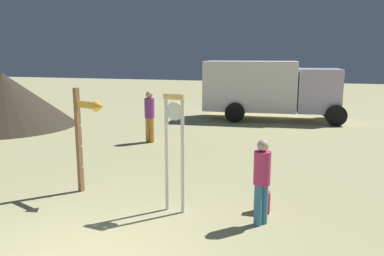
{
  "coord_description": "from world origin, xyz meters",
  "views": [
    {
      "loc": [
        3.06,
        -4.38,
        3.06
      ],
      "look_at": [
        0.26,
        4.95,
        1.2
      ],
      "focal_mm": 36.07,
      "sensor_mm": 36.0,
      "label": 1
    }
  ],
  "objects_px": {
    "person_distant": "(150,114)",
    "box_truck_near": "(268,87)",
    "backpack": "(262,202)",
    "dome_tent": "(4,100)",
    "arrow_sign": "(86,126)",
    "person_near_clock": "(262,178)",
    "standing_clock": "(175,143)"
  },
  "relations": [
    {
      "from": "backpack",
      "to": "dome_tent",
      "type": "bearing_deg",
      "value": 152.31
    },
    {
      "from": "person_distant",
      "to": "dome_tent",
      "type": "xyz_separation_m",
      "value": [
        -7.19,
        1.05,
        0.15
      ]
    },
    {
      "from": "backpack",
      "to": "person_distant",
      "type": "xyz_separation_m",
      "value": [
        -4.52,
        5.09,
        0.8
      ]
    },
    {
      "from": "person_distant",
      "to": "box_truck_near",
      "type": "height_order",
      "value": "box_truck_near"
    },
    {
      "from": "person_near_clock",
      "to": "backpack",
      "type": "xyz_separation_m",
      "value": [
        -0.04,
        0.57,
        -0.68
      ]
    },
    {
      "from": "backpack",
      "to": "box_truck_near",
      "type": "distance_m",
      "value": 11.33
    },
    {
      "from": "backpack",
      "to": "box_truck_near",
      "type": "relative_size",
      "value": 0.07
    },
    {
      "from": "person_distant",
      "to": "person_near_clock",
      "type": "bearing_deg",
      "value": -51.17
    },
    {
      "from": "person_near_clock",
      "to": "person_distant",
      "type": "bearing_deg",
      "value": 128.83
    },
    {
      "from": "person_distant",
      "to": "dome_tent",
      "type": "distance_m",
      "value": 7.27
    },
    {
      "from": "standing_clock",
      "to": "person_near_clock",
      "type": "relative_size",
      "value": 1.47
    },
    {
      "from": "arrow_sign",
      "to": "person_distant",
      "type": "xyz_separation_m",
      "value": [
        -0.72,
        5.18,
        -0.54
      ]
    },
    {
      "from": "box_truck_near",
      "to": "person_distant",
      "type": "bearing_deg",
      "value": -119.64
    },
    {
      "from": "person_near_clock",
      "to": "box_truck_near",
      "type": "height_order",
      "value": "box_truck_near"
    },
    {
      "from": "backpack",
      "to": "box_truck_near",
      "type": "xyz_separation_m",
      "value": [
        -1.05,
        11.2,
        1.32
      ]
    },
    {
      "from": "standing_clock",
      "to": "backpack",
      "type": "height_order",
      "value": "standing_clock"
    },
    {
      "from": "arrow_sign",
      "to": "backpack",
      "type": "distance_m",
      "value": 4.03
    },
    {
      "from": "arrow_sign",
      "to": "backpack",
      "type": "height_order",
      "value": "arrow_sign"
    },
    {
      "from": "box_truck_near",
      "to": "dome_tent",
      "type": "bearing_deg",
      "value": -154.64
    },
    {
      "from": "person_near_clock",
      "to": "person_distant",
      "type": "xyz_separation_m",
      "value": [
        -4.56,
        5.66,
        0.12
      ]
    },
    {
      "from": "arrow_sign",
      "to": "dome_tent",
      "type": "bearing_deg",
      "value": 141.76
    },
    {
      "from": "arrow_sign",
      "to": "dome_tent",
      "type": "xyz_separation_m",
      "value": [
        -7.91,
        6.24,
        -0.39
      ]
    },
    {
      "from": "person_near_clock",
      "to": "person_distant",
      "type": "height_order",
      "value": "person_distant"
    },
    {
      "from": "standing_clock",
      "to": "person_distant",
      "type": "relative_size",
      "value": 1.29
    },
    {
      "from": "person_near_clock",
      "to": "box_truck_near",
      "type": "relative_size",
      "value": 0.24
    },
    {
      "from": "standing_clock",
      "to": "arrow_sign",
      "type": "distance_m",
      "value": 2.17
    },
    {
      "from": "standing_clock",
      "to": "dome_tent",
      "type": "distance_m",
      "value": 12.02
    },
    {
      "from": "person_near_clock",
      "to": "dome_tent",
      "type": "relative_size",
      "value": 0.27
    },
    {
      "from": "person_distant",
      "to": "backpack",
      "type": "bearing_deg",
      "value": -48.39
    },
    {
      "from": "standing_clock",
      "to": "box_truck_near",
      "type": "relative_size",
      "value": 0.36
    },
    {
      "from": "person_near_clock",
      "to": "dome_tent",
      "type": "xyz_separation_m",
      "value": [
        -11.75,
        6.72,
        0.27
      ]
    },
    {
      "from": "box_truck_near",
      "to": "standing_clock",
      "type": "bearing_deg",
      "value": -93.03
    }
  ]
}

